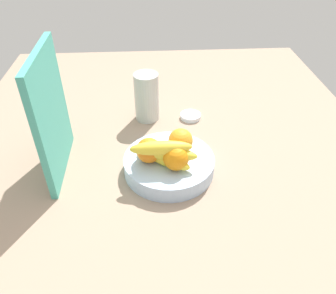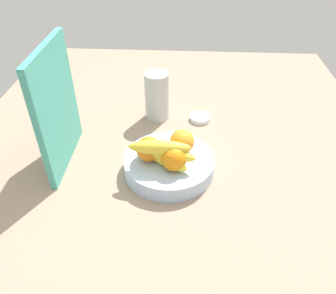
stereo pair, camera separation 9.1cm
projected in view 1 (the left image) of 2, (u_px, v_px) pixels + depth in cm
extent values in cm
cube|color=gray|center=(168.00, 167.00, 103.81)|extent=(180.00, 140.00, 3.00)
cylinder|color=#A8C3E1|center=(168.00, 164.00, 98.75)|extent=(26.54, 26.54, 4.85)
sphere|color=orange|center=(181.00, 140.00, 98.00)|extent=(7.22, 7.22, 7.22)
sphere|color=orange|center=(149.00, 150.00, 94.24)|extent=(7.22, 7.22, 7.22)
sphere|color=orange|center=(176.00, 158.00, 91.70)|extent=(7.22, 7.22, 7.22)
ellipsoid|color=yellow|center=(163.00, 158.00, 94.19)|extent=(13.23, 16.10, 4.00)
ellipsoid|color=yellow|center=(167.00, 153.00, 92.35)|extent=(8.13, 17.46, 4.00)
ellipsoid|color=yellow|center=(161.00, 148.00, 90.55)|extent=(4.18, 17.04, 4.00)
cube|color=teal|center=(51.00, 115.00, 90.96)|extent=(28.02, 2.14, 36.00)
cylinder|color=#B7BAB3|center=(147.00, 97.00, 118.03)|extent=(8.64, 8.64, 17.26)
cylinder|color=silver|center=(191.00, 116.00, 122.68)|extent=(7.49, 7.49, 1.58)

